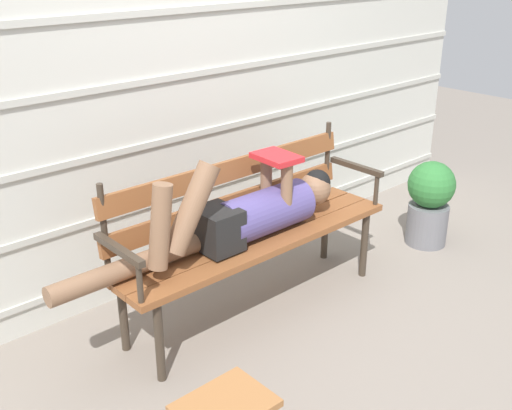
{
  "coord_description": "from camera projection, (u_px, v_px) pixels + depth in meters",
  "views": [
    {
      "loc": [
        -2.03,
        -2.12,
        1.93
      ],
      "look_at": [
        0.0,
        0.14,
        0.64
      ],
      "focal_mm": 43.37,
      "sensor_mm": 36.0,
      "label": 1
    }
  ],
  "objects": [
    {
      "name": "potted_plant",
      "position": [
        430.0,
        201.0,
        4.2
      ],
      "size": [
        0.32,
        0.32,
        0.59
      ],
      "color": "slate",
      "rests_on": "ground"
    },
    {
      "name": "reclining_person",
      "position": [
        245.0,
        214.0,
        3.26
      ],
      "size": [
        1.72,
        0.26,
        0.54
      ],
      "color": "#514784"
    },
    {
      "name": "park_bench",
      "position": [
        248.0,
        224.0,
        3.39
      ],
      "size": [
        1.72,
        0.43,
        0.91
      ],
      "color": "brown",
      "rests_on": "ground"
    },
    {
      "name": "house_siding",
      "position": [
        180.0,
        106.0,
        3.58
      ],
      "size": [
        5.36,
        0.08,
        2.13
      ],
      "color": "beige",
      "rests_on": "ground"
    },
    {
      "name": "ground_plane",
      "position": [
        272.0,
        318.0,
        3.45
      ],
      "size": [
        12.0,
        12.0,
        0.0
      ],
      "primitive_type": "plane",
      "color": "gray"
    }
  ]
}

